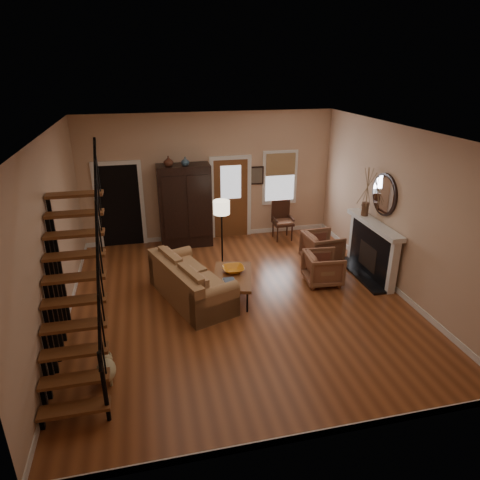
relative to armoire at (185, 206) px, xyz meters
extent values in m
plane|color=brown|center=(0.70, -3.15, -1.05)|extent=(7.00, 7.00, 0.00)
plane|color=white|center=(0.70, -3.15, 2.25)|extent=(7.00, 7.00, 0.00)
cube|color=#D2A986|center=(0.70, 0.35, 0.60)|extent=(6.50, 0.04, 3.30)
cube|color=#D2A986|center=(-2.55, -3.15, 0.60)|extent=(0.04, 7.00, 3.30)
cube|color=#D2A986|center=(3.95, -3.15, 0.60)|extent=(0.04, 7.00, 3.30)
cube|color=black|center=(-1.60, 0.50, 0.00)|extent=(1.00, 0.36, 2.10)
cube|color=brown|center=(1.25, 0.33, 0.00)|extent=(0.90, 0.06, 2.10)
cube|color=silver|center=(2.60, 0.32, 0.50)|extent=(0.96, 0.06, 1.46)
cube|color=black|center=(3.83, -2.65, -0.48)|extent=(0.24, 1.60, 1.15)
cube|color=white|center=(3.77, -2.65, 0.15)|extent=(0.30, 1.95, 0.10)
cylinder|color=silver|center=(3.90, -2.65, 0.80)|extent=(0.05, 0.90, 0.90)
imported|color=#4C2619|center=(-0.35, -0.10, 1.17)|extent=(0.24, 0.24, 0.25)
imported|color=#334C60|center=(0.05, -0.10, 1.16)|extent=(0.20, 0.20, 0.21)
imported|color=orange|center=(0.65, -2.80, -0.51)|extent=(0.44, 0.44, 0.11)
imported|color=brown|center=(2.61, -2.78, -0.70)|extent=(0.82, 0.80, 0.69)
imported|color=brown|center=(2.99, -1.83, -0.68)|extent=(0.87, 0.85, 0.75)
camera|label=1|loc=(-0.94, -10.36, 3.33)|focal=32.00mm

